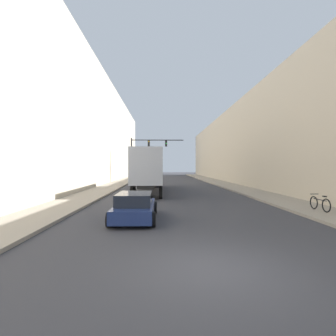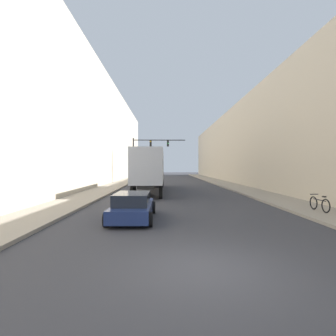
{
  "view_description": "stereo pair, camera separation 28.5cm",
  "coord_description": "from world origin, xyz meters",
  "px_view_note": "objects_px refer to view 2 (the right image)",
  "views": [
    {
      "loc": [
        -1.24,
        -6.4,
        2.54
      ],
      "look_at": [
        -0.72,
        13.66,
        2.39
      ],
      "focal_mm": 28.0,
      "sensor_mm": 36.0,
      "label": 1
    },
    {
      "loc": [
        -0.95,
        -6.4,
        2.54
      ],
      "look_at": [
        -0.72,
        13.66,
        2.39
      ],
      "focal_mm": 28.0,
      "sensor_mm": 36.0,
      "label": 2
    }
  ],
  "objects_px": {
    "parked_bicycle": "(319,204)",
    "sedan_car": "(133,207)",
    "traffic_signal_gantry": "(146,152)",
    "semi_truck": "(151,169)"
  },
  "relations": [
    {
      "from": "sedan_car",
      "to": "traffic_signal_gantry",
      "type": "height_order",
      "value": "traffic_signal_gantry"
    },
    {
      "from": "sedan_car",
      "to": "traffic_signal_gantry",
      "type": "bearing_deg",
      "value": 92.82
    },
    {
      "from": "sedan_car",
      "to": "parked_bicycle",
      "type": "bearing_deg",
      "value": 7.8
    },
    {
      "from": "semi_truck",
      "to": "traffic_signal_gantry",
      "type": "height_order",
      "value": "traffic_signal_gantry"
    },
    {
      "from": "parked_bicycle",
      "to": "traffic_signal_gantry",
      "type": "bearing_deg",
      "value": 113.33
    },
    {
      "from": "sedan_car",
      "to": "traffic_signal_gantry",
      "type": "relative_size",
      "value": 0.56
    },
    {
      "from": "sedan_car",
      "to": "traffic_signal_gantry",
      "type": "xyz_separation_m",
      "value": [
        -1.33,
        26.99,
        4.12
      ]
    },
    {
      "from": "parked_bicycle",
      "to": "sedan_car",
      "type": "bearing_deg",
      "value": -172.2
    },
    {
      "from": "semi_truck",
      "to": "traffic_signal_gantry",
      "type": "xyz_separation_m",
      "value": [
        -1.43,
        13.42,
        2.44
      ]
    },
    {
      "from": "semi_truck",
      "to": "parked_bicycle",
      "type": "relative_size",
      "value": 7.67
    }
  ]
}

